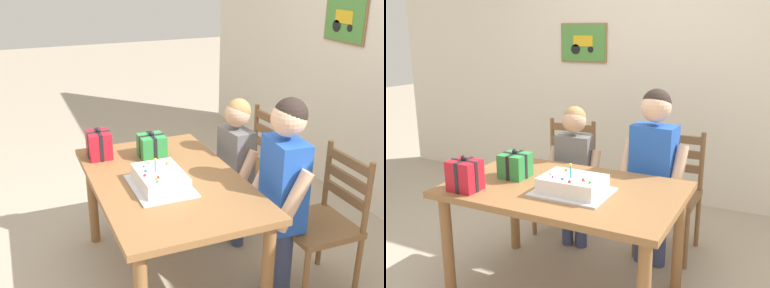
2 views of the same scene
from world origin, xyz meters
TOP-DOWN VIEW (x-y plane):
  - back_wall at (-0.00, 1.92)m, footprint 6.40×0.11m
  - dining_table at (0.00, 0.00)m, footprint 1.43×0.89m
  - birthday_cake at (0.09, -0.07)m, footprint 0.44×0.34m
  - gift_box_red_large at (-0.50, -0.31)m, footprint 0.18×0.15m
  - gift_box_beside_cake at (-0.37, 0.02)m, footprint 0.17×0.18m
  - chair_left at (-0.45, 0.87)m, footprint 0.45×0.45m
  - chair_right at (0.44, 0.87)m, footprint 0.42×0.42m
  - child_older at (0.38, 0.60)m, footprint 0.48×0.28m
  - child_younger at (-0.23, 0.60)m, footprint 0.42×0.25m

SIDE VIEW (x-z plane):
  - chair_left at x=-0.45m, z-range 0.01..0.93m
  - chair_right at x=0.44m, z-range 0.01..0.93m
  - dining_table at x=0.00m, z-range 0.27..0.99m
  - child_younger at x=-0.23m, z-range 0.12..1.23m
  - birthday_cake at x=0.09m, z-range 0.68..0.87m
  - child_older at x=0.38m, z-range 0.14..1.42m
  - gift_box_beside_cake at x=-0.37m, z-range 0.71..0.90m
  - gift_box_red_large at x=-0.50m, z-range 0.71..0.93m
  - back_wall at x=0.00m, z-range 0.00..2.60m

